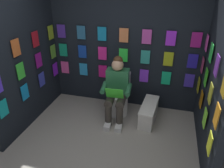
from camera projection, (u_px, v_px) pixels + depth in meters
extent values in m
cube|color=black|center=(124.00, 47.00, 4.16)|extent=(2.99, 0.10, 2.42)
cube|color=#E84F9D|center=(65.00, 67.00, 4.61)|extent=(0.17, 0.01, 0.26)
cube|color=#2797DE|center=(83.00, 69.00, 4.52)|extent=(0.17, 0.01, 0.26)
cube|color=#C21474|center=(103.00, 71.00, 4.42)|extent=(0.17, 0.01, 0.26)
cube|color=#3D6FB9|center=(123.00, 74.00, 4.32)|extent=(0.17, 0.01, 0.26)
cube|color=#7E31E8|center=(144.00, 76.00, 4.22)|extent=(0.17, 0.01, 0.26)
cube|color=#10B174|center=(166.00, 78.00, 4.12)|extent=(0.17, 0.01, 0.26)
cube|color=#3929AF|center=(189.00, 81.00, 4.02)|extent=(0.17, 0.01, 0.26)
cube|color=#138F6D|center=(63.00, 50.00, 4.44)|extent=(0.17, 0.01, 0.26)
cube|color=#143EAC|center=(82.00, 52.00, 4.35)|extent=(0.17, 0.01, 0.26)
cube|color=#E52190|center=(102.00, 53.00, 4.25)|extent=(0.17, 0.01, 0.26)
cube|color=#2FEF43|center=(123.00, 55.00, 4.15)|extent=(0.17, 0.01, 0.26)
cube|color=teal|center=(145.00, 57.00, 4.05)|extent=(0.17, 0.01, 0.26)
cube|color=#A4B317|center=(168.00, 59.00, 3.95)|extent=(0.17, 0.01, 0.26)
cube|color=#20199D|center=(193.00, 61.00, 3.85)|extent=(0.17, 0.01, 0.26)
cube|color=#4929A0|center=(61.00, 31.00, 4.27)|extent=(0.17, 0.01, 0.26)
cube|color=#26608C|center=(81.00, 33.00, 4.18)|extent=(0.17, 0.01, 0.26)
cube|color=#117EB5|center=(102.00, 34.00, 4.08)|extent=(0.17, 0.01, 0.26)
cube|color=#D97947|center=(124.00, 35.00, 3.98)|extent=(0.17, 0.01, 0.26)
cube|color=#BC40A9|center=(147.00, 37.00, 3.88)|extent=(0.17, 0.01, 0.26)
cube|color=#9F25EF|center=(171.00, 38.00, 3.78)|extent=(0.17, 0.01, 0.26)
cube|color=#981779|center=(196.00, 40.00, 3.68)|extent=(0.17, 0.01, 0.26)
cube|color=black|center=(217.00, 76.00, 2.93)|extent=(0.10, 1.93, 2.42)
cube|color=#A19E19|center=(198.00, 85.00, 3.86)|extent=(0.01, 0.17, 0.26)
cube|color=#9C5D0B|center=(201.00, 99.00, 3.41)|extent=(0.01, 0.17, 0.26)
cube|color=#87EE37|center=(205.00, 118.00, 2.96)|extent=(0.01, 0.17, 0.26)
cube|color=#B2BC1E|center=(210.00, 143.00, 2.51)|extent=(0.01, 0.17, 0.26)
cube|color=#AA3962|center=(202.00, 65.00, 3.69)|extent=(0.01, 0.17, 0.26)
cube|color=green|center=(206.00, 77.00, 3.24)|extent=(0.01, 0.17, 0.26)
cube|color=olive|center=(210.00, 93.00, 2.79)|extent=(0.01, 0.17, 0.26)
cube|color=orange|center=(217.00, 116.00, 2.34)|extent=(0.01, 0.17, 0.26)
cube|color=#E24CBD|center=(207.00, 43.00, 3.52)|extent=(0.01, 0.17, 0.26)
cube|color=#2ED04C|center=(211.00, 53.00, 3.07)|extent=(0.01, 0.17, 0.26)
cube|color=#692C9E|center=(217.00, 66.00, 2.62)|extent=(0.01, 0.17, 0.26)
cube|color=black|center=(24.00, 57.00, 3.63)|extent=(0.10, 1.93, 2.42)
cube|color=teal|center=(3.00, 109.00, 3.17)|extent=(0.01, 0.17, 0.26)
cube|color=#1489D4|center=(25.00, 92.00, 3.62)|extent=(0.01, 0.17, 0.26)
cube|color=#3842BD|center=(42.00, 79.00, 4.07)|extent=(0.01, 0.17, 0.26)
cube|color=#7B1CD8|center=(55.00, 69.00, 4.52)|extent=(0.01, 0.17, 0.26)
cube|color=green|center=(21.00, 71.00, 3.45)|extent=(0.01, 0.17, 0.26)
cube|color=#8E1685|center=(39.00, 60.00, 3.90)|extent=(0.01, 0.17, 0.26)
cube|color=#679F33|center=(53.00, 52.00, 4.35)|extent=(0.01, 0.17, 0.26)
cube|color=#CE632D|center=(16.00, 48.00, 3.28)|extent=(0.01, 0.17, 0.26)
cube|color=#AB1623|center=(35.00, 39.00, 3.73)|extent=(0.01, 0.17, 0.26)
cube|color=#8BAC21|center=(51.00, 32.00, 4.18)|extent=(0.01, 0.17, 0.26)
cylinder|color=white|center=(118.00, 105.00, 4.19)|extent=(0.38, 0.38, 0.40)
cylinder|color=white|center=(118.00, 95.00, 4.10)|extent=(0.41, 0.41, 0.02)
cube|color=white|center=(120.00, 81.00, 4.25)|extent=(0.39, 0.21, 0.36)
cylinder|color=white|center=(120.00, 83.00, 4.17)|extent=(0.39, 0.10, 0.39)
cube|color=#286B42|center=(118.00, 83.00, 3.95)|extent=(0.41, 0.25, 0.52)
sphere|color=tan|center=(118.00, 65.00, 3.77)|extent=(0.21, 0.21, 0.21)
sphere|color=#472D19|center=(118.00, 61.00, 3.76)|extent=(0.17, 0.17, 0.17)
cylinder|color=#38332D|center=(121.00, 100.00, 3.86)|extent=(0.18, 0.41, 0.15)
cylinder|color=#38332D|center=(110.00, 99.00, 3.90)|extent=(0.18, 0.41, 0.15)
cylinder|color=#38332D|center=(119.00, 117.00, 3.81)|extent=(0.12, 0.12, 0.42)
cylinder|color=#38332D|center=(108.00, 115.00, 3.84)|extent=(0.12, 0.12, 0.42)
cube|color=white|center=(119.00, 126.00, 3.83)|extent=(0.13, 0.27, 0.09)
cube|color=white|center=(108.00, 125.00, 3.86)|extent=(0.13, 0.27, 0.09)
cylinder|color=#286B42|center=(129.00, 90.00, 3.76)|extent=(0.11, 0.31, 0.13)
cylinder|color=#286B42|center=(104.00, 87.00, 3.84)|extent=(0.11, 0.31, 0.13)
cube|color=#3CDB32|center=(114.00, 94.00, 3.67)|extent=(0.31, 0.15, 0.23)
cube|color=white|center=(149.00, 113.00, 4.01)|extent=(0.30, 0.73, 0.31)
cube|color=white|center=(149.00, 105.00, 3.93)|extent=(0.31, 0.76, 0.03)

